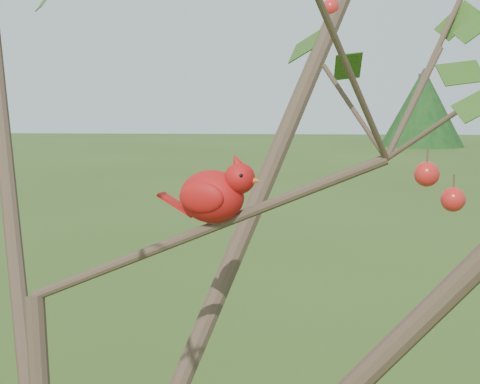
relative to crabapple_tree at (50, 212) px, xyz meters
The scene contains 3 objects.
crabapple_tree is the anchor object (origin of this frame).
cardinal 0.27m from the crabapple_tree, 21.25° to the left, with size 0.18×0.11×0.13m.
distant_trees 25.28m from the crabapple_tree, 96.27° to the left, with size 37.78×16.57×3.37m.
Camera 1 is at (0.39, -1.13, 2.31)m, focal length 55.00 mm.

